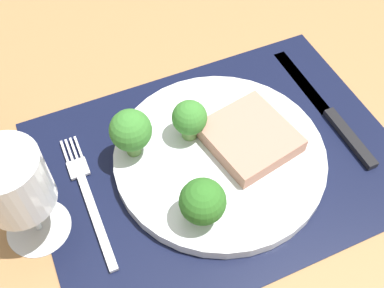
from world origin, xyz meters
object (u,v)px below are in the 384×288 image
at_px(fork, 88,197).
at_px(plate, 220,156).
at_px(knife, 330,114).
at_px(wine_glass, 15,189).
at_px(steak, 250,137).

bearing_deg(fork, plate, -2.93).
xyz_separation_m(knife, wine_glass, (-0.40, -0.01, 0.09)).
distance_m(fork, knife, 0.33).
bearing_deg(knife, plate, -176.07).
bearing_deg(steak, knife, 2.58).
xyz_separation_m(plate, steak, (0.04, -0.00, 0.02)).
xyz_separation_m(plate, knife, (0.17, 0.01, -0.00)).
height_order(knife, wine_glass, wine_glass).
relative_size(plate, fork, 1.37).
bearing_deg(steak, plate, 179.32).
bearing_deg(plate, fork, 175.10).
height_order(fork, knife, knife).
height_order(plate, fork, plate).
relative_size(steak, fork, 0.53).
bearing_deg(knife, fork, -179.40).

